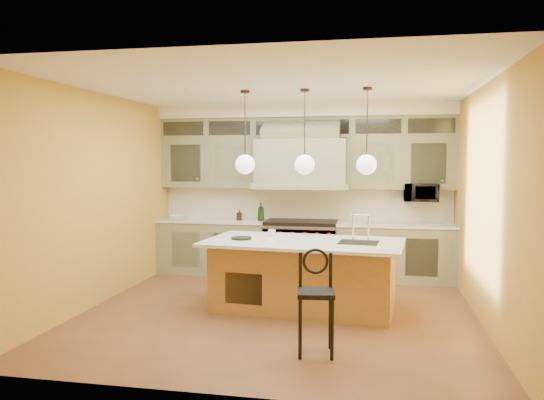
% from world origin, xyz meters
% --- Properties ---
extents(floor, '(5.00, 5.00, 0.00)m').
position_xyz_m(floor, '(0.00, 0.00, 0.00)').
color(floor, brown).
rests_on(floor, ground).
extents(ceiling, '(5.00, 5.00, 0.00)m').
position_xyz_m(ceiling, '(0.00, 0.00, 2.90)').
color(ceiling, white).
rests_on(ceiling, wall_back).
extents(wall_back, '(5.00, 0.00, 5.00)m').
position_xyz_m(wall_back, '(0.00, 2.50, 1.45)').
color(wall_back, gold).
rests_on(wall_back, ground).
extents(wall_front, '(5.00, 0.00, 5.00)m').
position_xyz_m(wall_front, '(0.00, -2.50, 1.45)').
color(wall_front, gold).
rests_on(wall_front, ground).
extents(wall_left, '(0.00, 5.00, 5.00)m').
position_xyz_m(wall_left, '(-2.50, 0.00, 1.45)').
color(wall_left, gold).
rests_on(wall_left, ground).
extents(wall_right, '(0.00, 5.00, 5.00)m').
position_xyz_m(wall_right, '(2.50, 0.00, 1.45)').
color(wall_right, gold).
rests_on(wall_right, ground).
extents(back_cabinetry, '(5.00, 0.77, 2.90)m').
position_xyz_m(back_cabinetry, '(0.00, 2.23, 1.43)').
color(back_cabinetry, '#78795A').
rests_on(back_cabinetry, floor).
extents(range, '(1.20, 0.74, 0.96)m').
position_xyz_m(range, '(0.00, 2.14, 0.49)').
color(range, silver).
rests_on(range, floor).
extents(kitchen_island, '(2.68, 1.58, 1.35)m').
position_xyz_m(kitchen_island, '(0.31, 0.23, 0.47)').
color(kitchen_island, '#A16A39').
rests_on(kitchen_island, floor).
extents(counter_stool, '(0.42, 0.42, 1.06)m').
position_xyz_m(counter_stool, '(0.63, -1.37, 0.60)').
color(counter_stool, black).
rests_on(counter_stool, floor).
extents(microwave, '(0.54, 0.37, 0.30)m').
position_xyz_m(microwave, '(1.95, 2.25, 1.45)').
color(microwave, black).
rests_on(microwave, back_cabinetry).
extents(oil_bottle_a, '(0.14, 0.14, 0.31)m').
position_xyz_m(oil_bottle_a, '(-0.70, 2.15, 1.10)').
color(oil_bottle_a, black).
rests_on(oil_bottle_a, back_cabinetry).
extents(oil_bottle_b, '(0.09, 0.09, 0.19)m').
position_xyz_m(oil_bottle_b, '(-1.08, 2.15, 1.04)').
color(oil_bottle_b, black).
rests_on(oil_bottle_b, back_cabinetry).
extents(fruit_bowl, '(0.33, 0.33, 0.07)m').
position_xyz_m(fruit_bowl, '(-2.21, 2.15, 0.97)').
color(fruit_bowl, white).
rests_on(fruit_bowl, back_cabinetry).
extents(cup, '(0.11, 0.11, 0.10)m').
position_xyz_m(cup, '(-0.19, 0.48, 0.97)').
color(cup, white).
rests_on(cup, kitchen_island).
extents(pendant_left, '(0.26, 0.26, 1.11)m').
position_xyz_m(pendant_left, '(-0.50, 0.23, 1.95)').
color(pendant_left, '#2D2319').
rests_on(pendant_left, ceiling).
extents(pendant_center, '(0.26, 0.26, 1.11)m').
position_xyz_m(pendant_center, '(0.30, 0.23, 1.95)').
color(pendant_center, '#2D2319').
rests_on(pendant_center, ceiling).
extents(pendant_right, '(0.26, 0.26, 1.11)m').
position_xyz_m(pendant_right, '(1.10, 0.23, 1.95)').
color(pendant_right, '#2D2319').
rests_on(pendant_right, ceiling).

